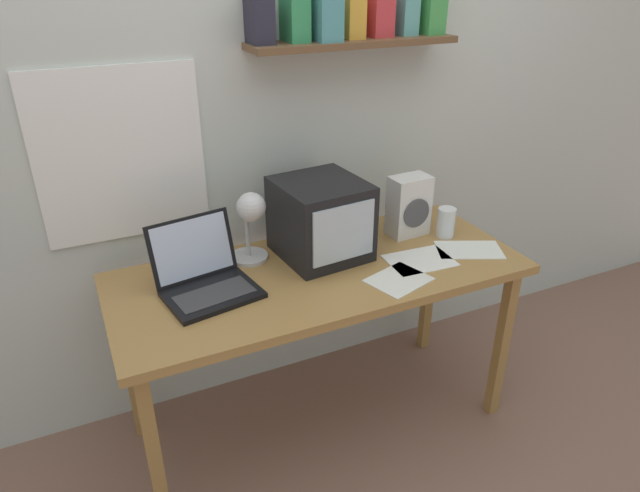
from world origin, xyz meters
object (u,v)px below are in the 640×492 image
space_heater (409,206)px  open_notebook (420,260)px  laptop (204,274)px  loose_paper_near_laptop (399,280)px  printed_handout (469,250)px  crt_monitor (321,219)px  desk_lamp (251,219)px  corner_desk (320,286)px  juice_glass (446,224)px

space_heater → open_notebook: space_heater is taller
laptop → loose_paper_near_laptop: bearing=-29.8°
laptop → space_heater: space_heater is taller
loose_paper_near_laptop → printed_handout: same height
space_heater → loose_paper_near_laptop: space_heater is taller
crt_monitor → desk_lamp: 0.28m
crt_monitor → laptop: 0.50m
corner_desk → space_heater: (0.47, 0.13, 0.20)m
desk_lamp → juice_glass: (0.81, -0.11, -0.13)m
corner_desk → open_notebook: open_notebook is taller
laptop → corner_desk: bearing=-16.0°
corner_desk → space_heater: bearing=15.3°
open_notebook → juice_glass: bearing=32.6°
crt_monitor → loose_paper_near_laptop: size_ratio=1.43×
desk_lamp → open_notebook: 0.67m
laptop → loose_paper_near_laptop: (0.65, -0.24, -0.06)m
laptop → printed_handout: bearing=-18.4°
crt_monitor → space_heater: 0.41m
desk_lamp → printed_handout: desk_lamp is taller
crt_monitor → open_notebook: bearing=-39.4°
laptop → juice_glass: laptop is taller
desk_lamp → printed_handout: bearing=-17.9°
loose_paper_near_laptop → open_notebook: same height
corner_desk → laptop: 0.45m
crt_monitor → printed_handout: 0.61m
juice_glass → loose_paper_near_laptop: size_ratio=0.50×
crt_monitor → loose_paper_near_laptop: bearing=-66.6°
loose_paper_near_laptop → printed_handout: (0.38, 0.08, 0.00)m
printed_handout → corner_desk: bearing=169.7°
space_heater → loose_paper_near_laptop: (-0.24, -0.32, -0.12)m
laptop → open_notebook: (0.81, -0.15, -0.06)m
juice_glass → open_notebook: 0.26m
desk_lamp → loose_paper_near_laptop: 0.59m
desk_lamp → printed_handout: size_ratio=0.99×
corner_desk → printed_handout: printed_handout is taller
crt_monitor → loose_paper_near_laptop: 0.38m
open_notebook → desk_lamp: bearing=157.1°
juice_glass → desk_lamp: bearing=172.2°
corner_desk → open_notebook: size_ratio=5.96×
loose_paper_near_laptop → laptop: bearing=159.9°
crt_monitor → desk_lamp: size_ratio=1.21×
desk_lamp → juice_glass: desk_lamp is taller
corner_desk → open_notebook: (0.38, -0.10, 0.07)m
corner_desk → loose_paper_near_laptop: (0.23, -0.19, 0.07)m
loose_paper_near_laptop → open_notebook: size_ratio=0.96×
crt_monitor → space_heater: bearing=-3.7°
desk_lamp → space_heater: bearing=-2.2°
crt_monitor → printed_handout: bearing=-27.6°
loose_paper_near_laptop → printed_handout: size_ratio=0.84×
juice_glass → laptop: bearing=179.5°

